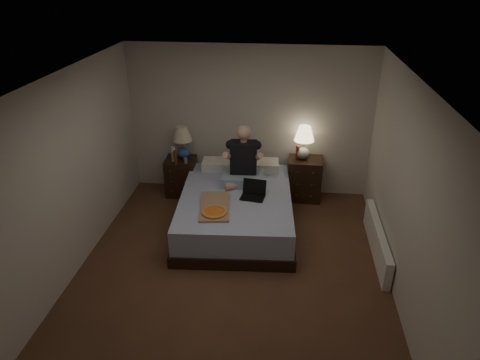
# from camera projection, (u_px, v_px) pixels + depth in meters

# --- Properties ---
(floor) EXTENTS (4.00, 4.50, 0.00)m
(floor) POSITION_uv_depth(u_px,v_px,m) (232.00, 268.00, 5.63)
(floor) COLOR brown
(floor) RESTS_ON ground
(ceiling) EXTENTS (4.00, 4.50, 0.00)m
(ceiling) POSITION_uv_depth(u_px,v_px,m) (230.00, 79.00, 4.50)
(ceiling) COLOR white
(ceiling) RESTS_ON ground
(wall_back) EXTENTS (4.00, 0.00, 2.50)m
(wall_back) POSITION_uv_depth(u_px,v_px,m) (249.00, 122.00, 7.06)
(wall_back) COLOR beige
(wall_back) RESTS_ON ground
(wall_front) EXTENTS (4.00, 0.00, 2.50)m
(wall_front) POSITION_uv_depth(u_px,v_px,m) (191.00, 327.00, 3.07)
(wall_front) COLOR beige
(wall_front) RESTS_ON ground
(wall_left) EXTENTS (0.00, 4.50, 2.50)m
(wall_left) POSITION_uv_depth(u_px,v_px,m) (71.00, 176.00, 5.27)
(wall_left) COLOR beige
(wall_left) RESTS_ON ground
(wall_right) EXTENTS (0.00, 4.50, 2.50)m
(wall_right) POSITION_uv_depth(u_px,v_px,m) (405.00, 193.00, 4.86)
(wall_right) COLOR beige
(wall_right) RESTS_ON ground
(bed) EXTENTS (1.76, 2.26, 0.54)m
(bed) POSITION_uv_depth(u_px,v_px,m) (236.00, 210.00, 6.44)
(bed) COLOR #596FB3
(bed) RESTS_ON floor
(nightstand_left) EXTENTS (0.52, 0.47, 0.65)m
(nightstand_left) POSITION_uv_depth(u_px,v_px,m) (181.00, 176.00, 7.33)
(nightstand_left) COLOR black
(nightstand_left) RESTS_ON floor
(nightstand_right) EXTENTS (0.56, 0.50, 0.72)m
(nightstand_right) POSITION_uv_depth(u_px,v_px,m) (304.00, 178.00, 7.19)
(nightstand_right) COLOR black
(nightstand_right) RESTS_ON floor
(lamp_left) EXTENTS (0.39, 0.39, 0.56)m
(lamp_left) POSITION_uv_depth(u_px,v_px,m) (183.00, 143.00, 7.09)
(lamp_left) COLOR #284A93
(lamp_left) RESTS_ON nightstand_left
(lamp_right) EXTENTS (0.33, 0.33, 0.56)m
(lamp_right) POSITION_uv_depth(u_px,v_px,m) (304.00, 143.00, 6.90)
(lamp_right) COLOR #989890
(lamp_right) RESTS_ON nightstand_right
(water_bottle) EXTENTS (0.07, 0.07, 0.25)m
(water_bottle) POSITION_uv_depth(u_px,v_px,m) (173.00, 154.00, 7.05)
(water_bottle) COLOR silver
(water_bottle) RESTS_ON nightstand_left
(soda_can) EXTENTS (0.07, 0.07, 0.10)m
(soda_can) POSITION_uv_depth(u_px,v_px,m) (186.00, 160.00, 7.01)
(soda_can) COLOR #B8B8B3
(soda_can) RESTS_ON nightstand_left
(beer_bottle_left) EXTENTS (0.06, 0.06, 0.23)m
(beer_bottle_left) POSITION_uv_depth(u_px,v_px,m) (175.00, 157.00, 6.97)
(beer_bottle_left) COLOR #5A310C
(beer_bottle_left) RESTS_ON nightstand_left
(beer_bottle_right) EXTENTS (0.06, 0.06, 0.23)m
(beer_bottle_right) POSITION_uv_depth(u_px,v_px,m) (298.00, 152.00, 6.97)
(beer_bottle_right) COLOR #611E0D
(beer_bottle_right) RESTS_ON nightstand_right
(person) EXTENTS (0.69, 0.55, 0.93)m
(person) POSITION_uv_depth(u_px,v_px,m) (243.00, 156.00, 6.42)
(person) COLOR black
(person) RESTS_ON bed
(laptop) EXTENTS (0.38, 0.32, 0.24)m
(laptop) POSITION_uv_depth(u_px,v_px,m) (253.00, 191.00, 6.16)
(laptop) COLOR black
(laptop) RESTS_ON bed
(pizza_box) EXTENTS (0.50, 0.81, 0.08)m
(pizza_box) POSITION_uv_depth(u_px,v_px,m) (214.00, 213.00, 5.77)
(pizza_box) COLOR tan
(pizza_box) RESTS_ON bed
(radiator) EXTENTS (0.10, 1.60, 0.40)m
(radiator) POSITION_uv_depth(u_px,v_px,m) (377.00, 240.00, 5.85)
(radiator) COLOR white
(radiator) RESTS_ON floor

